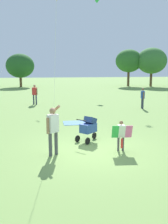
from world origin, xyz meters
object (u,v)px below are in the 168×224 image
object	(u,v)px
person_adult_flyer	(53,127)
person_sitting_far	(35,93)
stroller	(89,127)
person_red_shirt	(143,96)
picnic_blanket	(78,123)
child_with_butterfly_kite	(121,133)

from	to	relation	value
person_adult_flyer	person_sitting_far	distance (m)	12.12
stroller	person_red_shirt	xyz separation A→B (m)	(5.14, 7.51, 0.27)
person_adult_flyer	person_sitting_far	size ratio (longest dim) A/B	1.10
person_adult_flyer	person_red_shirt	world-z (taller)	person_adult_flyer
stroller	picnic_blanket	xyz separation A→B (m)	(-0.04, 3.41, -0.60)
person_adult_flyer	picnic_blanket	distance (m)	5.21
person_adult_flyer	child_with_butterfly_kite	bearing A→B (deg)	2.55
child_with_butterfly_kite	person_red_shirt	xyz separation A→B (m)	(4.18, 8.90, 0.20)
child_with_butterfly_kite	person_sitting_far	size ratio (longest dim) A/B	0.70
stroller	person_red_shirt	bearing A→B (deg)	55.59
person_adult_flyer	picnic_blanket	xyz separation A→B (m)	(1.44, 4.91, -1.00)
person_sitting_far	picnic_blanket	size ratio (longest dim) A/B	1.00
child_with_butterfly_kite	person_adult_flyer	distance (m)	2.47
person_adult_flyer	person_red_shirt	distance (m)	11.18
picnic_blanket	person_sitting_far	bearing A→B (deg)	110.26
child_with_butterfly_kite	picnic_blanket	xyz separation A→B (m)	(-1.01, 4.80, -0.67)
stroller	person_sitting_far	distance (m)	10.90
person_sitting_far	picnic_blanket	world-z (taller)	person_sitting_far
person_sitting_far	picnic_blanket	bearing A→B (deg)	-69.74
child_with_butterfly_kite	stroller	xyz separation A→B (m)	(-0.97, 1.39, -0.07)
person_adult_flyer	stroller	size ratio (longest dim) A/B	1.69
person_red_shirt	picnic_blanket	distance (m)	6.66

